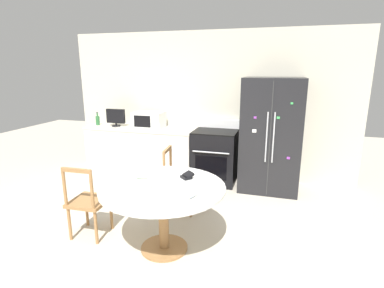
% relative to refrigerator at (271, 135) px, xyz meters
% --- Properties ---
extents(ground_plane, '(14.00, 14.00, 0.00)m').
position_rel_refrigerator_xyz_m(ground_plane, '(-1.15, -2.21, -0.91)').
color(ground_plane, beige).
extents(back_wall, '(5.20, 0.10, 2.60)m').
position_rel_refrigerator_xyz_m(back_wall, '(-1.15, 0.44, 0.39)').
color(back_wall, beige).
rests_on(back_wall, ground_plane).
extents(kitchen_counter, '(2.06, 0.64, 0.90)m').
position_rel_refrigerator_xyz_m(kitchen_counter, '(-2.33, 0.08, -0.46)').
color(kitchen_counter, silver).
rests_on(kitchen_counter, ground_plane).
extents(refrigerator, '(0.93, 0.77, 1.82)m').
position_rel_refrigerator_xyz_m(refrigerator, '(0.00, 0.00, 0.00)').
color(refrigerator, black).
rests_on(refrigerator, ground_plane).
extents(oven_range, '(0.74, 0.68, 1.08)m').
position_rel_refrigerator_xyz_m(oven_range, '(-0.92, 0.05, -0.44)').
color(oven_range, black).
rests_on(oven_range, ground_plane).
extents(microwave, '(0.54, 0.36, 0.29)m').
position_rel_refrigerator_xyz_m(microwave, '(-2.17, 0.08, 0.13)').
color(microwave, white).
rests_on(microwave, kitchen_counter).
extents(countertop_tv, '(0.37, 0.16, 0.33)m').
position_rel_refrigerator_xyz_m(countertop_tv, '(-2.83, 0.05, 0.16)').
color(countertop_tv, black).
rests_on(countertop_tv, kitchen_counter).
extents(counter_bottle, '(0.07, 0.07, 0.25)m').
position_rel_refrigerator_xyz_m(counter_bottle, '(-3.23, 0.06, 0.08)').
color(counter_bottle, '#2D6B38').
rests_on(counter_bottle, kitchen_counter).
extents(dining_table, '(1.34, 1.34, 0.75)m').
position_rel_refrigerator_xyz_m(dining_table, '(-1.03, -2.13, -0.29)').
color(dining_table, white).
rests_on(dining_table, ground_plane).
extents(dining_chair_left, '(0.43, 0.43, 0.90)m').
position_rel_refrigerator_xyz_m(dining_chair_left, '(-1.98, -2.11, -0.48)').
color(dining_chair_left, '#9E7042').
rests_on(dining_chair_left, ground_plane).
extents(dining_chair_far, '(0.46, 0.46, 0.90)m').
position_rel_refrigerator_xyz_m(dining_chair_far, '(-1.17, -1.18, -0.48)').
color(dining_chair_far, '#9E7042').
rests_on(dining_chair_far, ground_plane).
extents(candle_glass, '(0.09, 0.09, 0.08)m').
position_rel_refrigerator_xyz_m(candle_glass, '(-1.15, -2.25, -0.13)').
color(candle_glass, silver).
rests_on(candle_glass, dining_table).
extents(folded_napkin, '(0.15, 0.10, 0.05)m').
position_rel_refrigerator_xyz_m(folded_napkin, '(-1.33, -1.98, -0.13)').
color(folded_napkin, beige).
rests_on(folded_napkin, dining_table).
extents(wallet, '(0.17, 0.17, 0.07)m').
position_rel_refrigerator_xyz_m(wallet, '(-0.85, -1.83, -0.13)').
color(wallet, black).
rests_on(wallet, dining_table).
extents(mail_stack, '(0.34, 0.37, 0.02)m').
position_rel_refrigerator_xyz_m(mail_stack, '(-0.70, -2.20, -0.15)').
color(mail_stack, white).
rests_on(mail_stack, dining_table).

